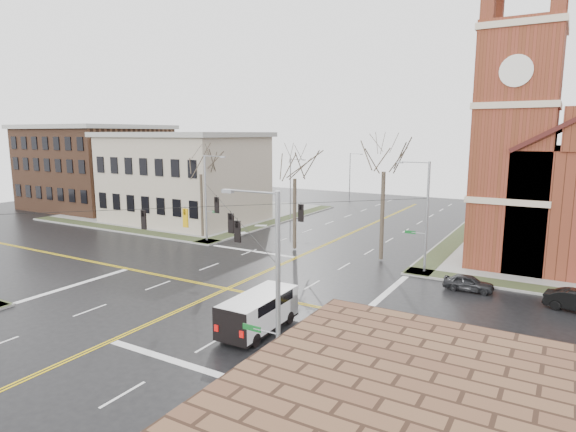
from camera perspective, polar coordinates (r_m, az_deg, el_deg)
The scene contains 17 objects.
ground at distance 36.22m, azimuth -7.23°, elevation -8.56°, with size 120.00×120.00×0.00m, color black.
sidewalks at distance 36.20m, azimuth -7.23°, elevation -8.44°, with size 80.00×80.00×0.17m.
road_markings at distance 36.22m, azimuth -7.23°, elevation -8.55°, with size 100.00×100.00×0.01m.
civic_building_a at distance 64.17m, azimuth -12.08°, elevation 4.32°, with size 18.00×14.00×11.00m, color tan.
civic_building_b at distance 80.19m, azimuth -21.78°, elevation 5.25°, with size 18.00×16.00×12.00m, color brown.
signal_pole_ne at distance 40.39m, azimuth 15.91°, elevation 0.28°, with size 2.75×0.22×9.00m.
signal_pole_nw at distance 50.87m, azimuth -9.59°, elevation 2.41°, with size 2.75×0.22×9.00m.
signal_pole_se at distance 19.54m, azimuth -1.64°, elevation -9.31°, with size 2.75×0.22×9.00m.
span_wires at distance 34.79m, azimuth -7.45°, elevation 1.19°, with size 23.02×23.02×0.03m.
traffic_signals at distance 34.39m, azimuth -8.10°, elevation -0.19°, with size 8.21×8.26×1.30m.
streetlight_north_a at distance 64.02m, azimuth 0.40°, elevation 3.60°, with size 2.30×0.20×8.00m.
streetlight_north_b at distance 81.89m, azimuth 7.43°, elevation 4.86°, with size 2.30×0.20×8.00m.
cargo_van at distance 28.48m, azimuth -3.26°, elevation -10.93°, with size 2.28×5.73×2.16m.
parked_car_a at distance 37.72m, azimuth 20.61°, elevation -7.42°, with size 1.41×3.51×1.20m, color black.
tree_nw_far at distance 53.07m, azimuth -10.28°, elevation 5.37°, with size 4.00×4.00×10.23m.
tree_nw_near at distance 46.40m, azimuth 0.80°, elevation 5.00°, with size 4.00×4.00×10.33m.
tree_ne at distance 43.06m, azimuth 11.30°, elevation 5.87°, with size 4.00×4.00×11.82m.
Camera 1 is at (21.13, -27.15, 11.33)m, focal length 30.00 mm.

